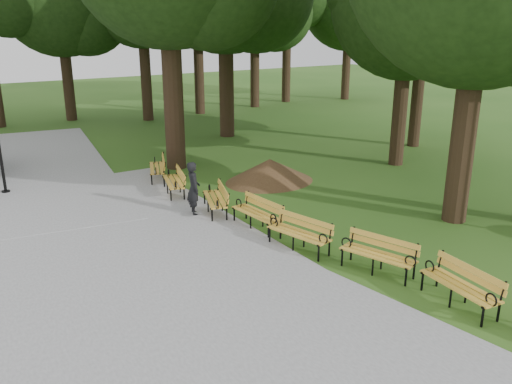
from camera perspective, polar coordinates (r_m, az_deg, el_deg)
ground at (r=13.02m, az=7.52°, el=-7.95°), size 100.00×100.00×0.00m
path at (r=13.48m, az=-14.33°, el=-7.31°), size 12.00×38.00×0.06m
person at (r=16.13m, az=-6.78°, el=0.38°), size 0.56×0.70×1.67m
dirt_mound at (r=19.60m, az=1.49°, el=2.37°), size 2.88×2.88×0.86m
bench_1 at (r=11.81m, az=21.20°, el=-9.50°), size 0.92×1.97×0.88m
bench_2 at (r=12.74m, az=13.06°, el=-6.69°), size 1.13×2.00×0.88m
bench_3 at (r=13.68m, az=4.66°, el=-4.53°), size 1.00×1.99×0.88m
bench_4 at (r=15.04m, az=0.09°, el=-2.38°), size 0.72×1.92×0.88m
bench_5 at (r=16.33m, az=-4.47°, el=-0.80°), size 1.30×2.00×0.88m
bench_6 at (r=18.32m, az=-8.93°, el=1.09°), size 1.19×2.00×0.88m
bench_7 at (r=20.20m, az=-10.70°, el=2.56°), size 1.33×2.00×0.88m
lawn_tree_1 at (r=22.27m, az=16.23°, el=19.13°), size 5.99×5.99×9.45m
lawn_tree_5 at (r=26.15m, az=17.92°, el=18.58°), size 5.35×5.35×9.10m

